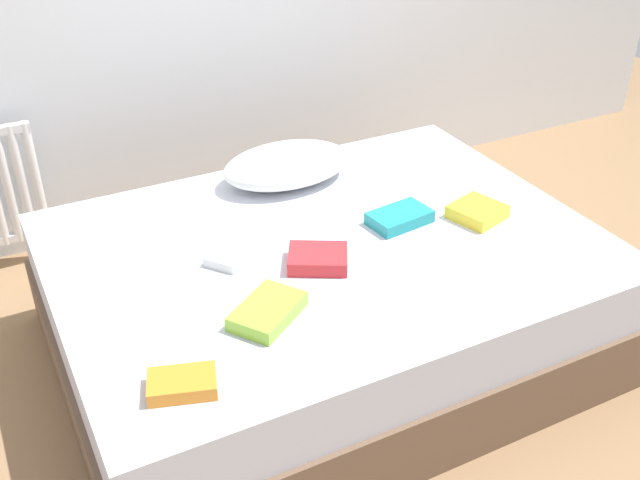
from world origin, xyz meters
TOP-DOWN VIEW (x-y plane):
  - ground_plane at (0.00, 0.00)m, footprint 8.00×8.00m
  - bed at (0.00, 0.00)m, footprint 2.00×1.50m
  - pillow at (0.08, 0.51)m, footprint 0.55×0.35m
  - textbook_lime at (-0.38, -0.32)m, footprint 0.29×0.27m
  - textbook_yellow at (0.60, -0.11)m, footprint 0.23×0.22m
  - textbook_orange at (-0.72, -0.51)m, footprint 0.22×0.17m
  - textbook_red at (-0.10, -0.12)m, footprint 0.26×0.24m
  - textbook_white at (-0.35, 0.06)m, footprint 0.22×0.21m
  - textbook_teal at (0.31, -0.01)m, footprint 0.25×0.17m

SIDE VIEW (x-z plane):
  - ground_plane at x=0.00m, z-range 0.00..0.00m
  - bed at x=0.00m, z-range 0.00..0.50m
  - textbook_white at x=-0.35m, z-range 0.50..0.53m
  - textbook_orange at x=-0.72m, z-range 0.50..0.54m
  - textbook_teal at x=0.31m, z-range 0.50..0.55m
  - textbook_lime at x=-0.38m, z-range 0.50..0.55m
  - textbook_yellow at x=0.60m, z-range 0.50..0.55m
  - textbook_red at x=-0.10m, z-range 0.50..0.55m
  - pillow at x=0.08m, z-range 0.50..0.65m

